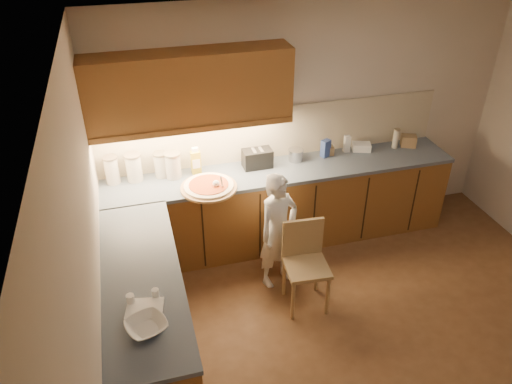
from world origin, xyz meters
TOP-DOWN VIEW (x-y plane):
  - room at (0.00, 0.00)m, footprint 4.54×4.50m
  - l_counter at (-0.92, 1.25)m, footprint 3.77×2.62m
  - backsplash at (-0.38, 1.99)m, footprint 3.75×0.02m
  - upper_cabinets at (-1.27, 1.82)m, footprint 1.95×0.36m
  - pizza_on_board at (-1.20, 1.51)m, footprint 0.56×0.56m
  - child at (-0.62, 1.04)m, footprint 0.53×0.45m
  - wooden_chair at (-0.46, 0.71)m, footprint 0.42×0.42m
  - mixing_bowl at (-1.95, -0.18)m, footprint 0.35×0.35m
  - canister_a at (-2.10, 1.88)m, footprint 0.15×0.15m
  - canister_b at (-1.88, 1.87)m, footprint 0.17×0.17m
  - canister_c at (-1.62, 1.88)m, footprint 0.14×0.14m
  - canister_d at (-1.50, 1.83)m, footprint 0.17×0.17m
  - oil_jug at (-1.26, 1.85)m, footprint 0.10×0.08m
  - toaster at (-0.62, 1.81)m, footprint 0.31×0.18m
  - steel_pot at (-0.18, 1.84)m, footprint 0.17×0.17m
  - blue_box at (0.17, 1.84)m, footprint 0.12×0.10m
  - card_box_a at (0.20, 1.87)m, footprint 0.15×0.11m
  - white_bottle at (0.44, 1.88)m, footprint 0.07×0.07m
  - flat_pack at (0.62, 1.87)m, footprint 0.24×0.20m
  - tall_jar at (1.01, 1.83)m, footprint 0.07×0.07m
  - card_box_b at (1.18, 1.82)m, footprint 0.20×0.18m
  - dough_cloth at (-1.95, 0.02)m, footprint 0.29×0.25m
  - spice_jar_a at (-2.04, 0.10)m, footprint 0.08×0.08m
  - spice_jar_b at (-1.86, 0.12)m, footprint 0.06×0.06m

SIDE VIEW (x-z plane):
  - l_counter at x=-0.92m, z-range 0.00..0.92m
  - wooden_chair at x=-0.46m, z-range 0.07..0.94m
  - child at x=-0.62m, z-range 0.00..1.24m
  - dough_cloth at x=-1.95m, z-range 0.92..0.94m
  - pizza_on_board at x=-1.20m, z-range 0.83..1.06m
  - mixing_bowl at x=-1.95m, z-range 0.92..0.99m
  - spice_jar_b at x=-1.86m, z-range 0.92..0.99m
  - spice_jar_a at x=-2.04m, z-range 0.92..1.00m
  - flat_pack at x=0.62m, z-range 0.92..1.00m
  - card_box_a at x=0.20m, z-range 0.92..1.02m
  - card_box_b at x=1.18m, z-range 0.92..1.05m
  - steel_pot at x=-0.18m, z-range 0.92..1.05m
  - white_bottle at x=0.44m, z-range 0.92..1.11m
  - blue_box at x=0.17m, z-range 0.92..1.12m
  - toaster at x=-0.62m, z-range 0.92..1.12m
  - tall_jar at x=1.01m, z-range 0.92..1.15m
  - oil_jug at x=-1.26m, z-range 0.91..1.20m
  - canister_c at x=-1.62m, z-range 0.92..1.19m
  - canister_d at x=-1.50m, z-range 0.92..1.20m
  - canister_a at x=-2.10m, z-range 0.92..1.21m
  - canister_b at x=-1.88m, z-range 0.92..1.21m
  - backsplash at x=-0.38m, z-range 0.92..1.50m
  - room at x=0.00m, z-range 0.37..2.99m
  - upper_cabinets at x=-1.27m, z-range 1.48..2.21m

